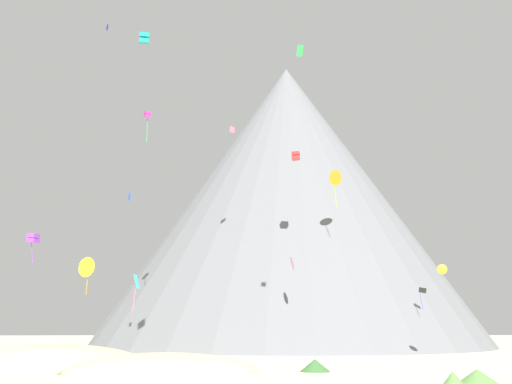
% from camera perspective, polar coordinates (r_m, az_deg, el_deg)
% --- Properties ---
extents(dune_foreground_left, '(20.44, 13.65, 4.27)m').
position_cam_1_polar(dune_foreground_left, '(64.50, -18.50, -14.80)').
color(dune_foreground_left, '#C6B284').
rests_on(dune_foreground_left, ground_plane).
extents(dune_foreground_right, '(19.63, 17.95, 3.14)m').
position_cam_1_polar(dune_foreground_right, '(55.59, -8.52, -15.83)').
color(dune_foreground_right, '#CCBA8E').
rests_on(dune_foreground_right, ground_plane).
extents(bush_low_patch, '(3.73, 3.73, 1.05)m').
position_cam_1_polar(bush_low_patch, '(55.27, 5.37, -15.38)').
color(bush_low_patch, '#386633').
rests_on(bush_low_patch, ground_plane).
extents(bush_mid_center, '(1.62, 1.62, 0.91)m').
position_cam_1_polar(bush_mid_center, '(44.76, 17.43, -15.83)').
color(bush_mid_center, '#568442').
rests_on(bush_mid_center, ground_plane).
extents(bush_ridge_crest, '(1.88, 1.88, 0.51)m').
position_cam_1_polar(bush_ridge_crest, '(54.34, -16.83, -15.29)').
color(bush_ridge_crest, '#568442').
rests_on(bush_ridge_crest, ground_plane).
extents(bush_near_right, '(2.74, 2.74, 0.95)m').
position_cam_1_polar(bush_near_right, '(46.96, 19.44, -15.47)').
color(bush_near_right, '#568442').
rests_on(bush_near_right, ground_plane).
extents(rock_massif, '(99.83, 99.83, 53.89)m').
position_cam_1_polar(rock_massif, '(119.55, 3.33, -1.80)').
color(rock_massif, slate).
rests_on(rock_massif, ground_plane).
extents(kite_violet_mid, '(1.74, 1.71, 4.23)m').
position_cam_1_polar(kite_violet_mid, '(92.43, -19.54, -3.98)').
color(kite_violet_mid, purple).
extents(kite_indigo_high, '(0.22, 0.98, 0.80)m').
position_cam_1_polar(kite_indigo_high, '(86.73, -13.35, 14.34)').
color(kite_indigo_high, '#5138B2').
extents(kite_red_high, '(1.31, 1.29, 1.15)m').
position_cam_1_polar(kite_red_high, '(88.90, 3.62, 3.29)').
color(kite_red_high, red).
extents(kite_yellow_low, '(2.22, 1.39, 4.28)m').
position_cam_1_polar(kite_yellow_low, '(75.02, -15.06, -6.62)').
color(kite_yellow_low, yellow).
extents(kite_rainbow_high, '(0.71, 0.66, 0.90)m').
position_cam_1_polar(kite_rainbow_high, '(90.59, -2.18, 5.68)').
color(kite_rainbow_high, '#E5668C').
extents(kite_magenta_high, '(1.15, 1.18, 4.66)m').
position_cam_1_polar(kite_magenta_high, '(88.20, -9.81, 6.90)').
color(kite_magenta_high, '#D1339E').
extents(kite_cyan_low, '(0.73, 0.79, 3.91)m').
position_cam_1_polar(kite_cyan_low, '(68.06, -10.81, -8.31)').
color(kite_cyan_low, '#33BCDB').
extents(kite_teal_high, '(1.17, 1.24, 1.31)m').
position_cam_1_polar(kite_teal_high, '(70.24, -10.12, 13.58)').
color(kite_teal_high, teal).
extents(kite_orange_mid, '(2.38, 1.82, 5.50)m').
position_cam_1_polar(kite_orange_mid, '(92.74, 7.16, 1.26)').
color(kite_orange_mid, orange).
extents(kite_gold_low, '(1.28, 0.76, 1.23)m').
position_cam_1_polar(kite_gold_low, '(79.05, 16.52, -6.75)').
color(kite_gold_low, gold).
extents(kite_green_high, '(0.77, 0.49, 1.32)m').
position_cam_1_polar(kite_green_high, '(70.40, 4.01, 12.65)').
color(kite_green_high, green).
extents(kite_pink_low, '(0.74, 1.98, 1.98)m').
position_cam_1_polar(kite_pink_low, '(82.97, 3.39, -6.47)').
color(kite_pink_low, pink).
extents(kite_blue_mid, '(0.46, 0.64, 1.00)m').
position_cam_1_polar(kite_blue_mid, '(82.24, -11.40, -0.44)').
color(kite_blue_mid, blue).
extents(kite_black_low, '(1.12, 0.34, 3.11)m').
position_cam_1_polar(kite_black_low, '(92.15, 14.84, -8.85)').
color(kite_black_low, black).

